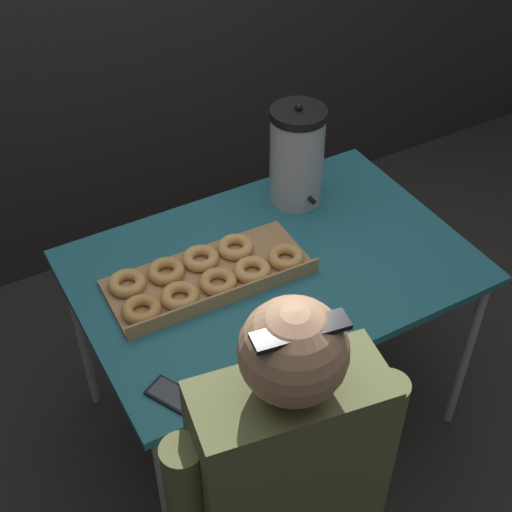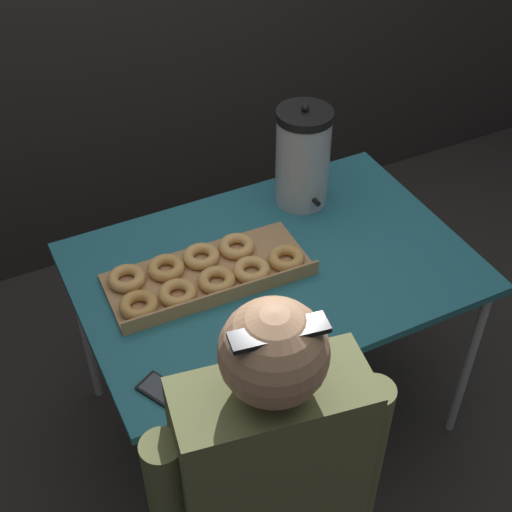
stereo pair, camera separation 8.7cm
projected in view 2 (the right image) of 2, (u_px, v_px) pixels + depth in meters
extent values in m
plane|color=#2D2B28|center=(270.00, 410.00, 2.75)|extent=(12.00, 12.00, 0.00)
cube|color=#236675|center=(273.00, 268.00, 2.26)|extent=(1.23, 0.83, 0.03)
cylinder|color=#ADADB2|center=(157.00, 499.00, 2.07)|extent=(0.03, 0.03, 0.73)
cylinder|color=#ADADB2|center=(468.00, 365.00, 2.45)|extent=(0.03, 0.03, 0.73)
cylinder|color=#ADADB2|center=(85.00, 330.00, 2.57)|extent=(0.03, 0.03, 0.73)
cylinder|color=#ADADB2|center=(352.00, 240.00, 2.94)|extent=(0.03, 0.03, 0.73)
cube|color=tan|center=(209.00, 274.00, 2.20)|extent=(0.64, 0.28, 0.02)
cube|color=tan|center=(224.00, 295.00, 2.10)|extent=(0.63, 0.03, 0.04)
torus|color=tan|center=(139.00, 305.00, 2.07)|extent=(0.14, 0.14, 0.03)
torus|color=#DCA458|center=(178.00, 293.00, 2.10)|extent=(0.13, 0.13, 0.03)
torus|color=#DBA357|center=(217.00, 280.00, 2.14)|extent=(0.16, 0.16, 0.03)
torus|color=#E4AC5F|center=(252.00, 270.00, 2.18)|extent=(0.13, 0.13, 0.03)
torus|color=tan|center=(286.00, 258.00, 2.22)|extent=(0.15, 0.15, 0.03)
torus|color=#DFA75A|center=(127.00, 278.00, 2.15)|extent=(0.14, 0.14, 0.03)
torus|color=tan|center=(166.00, 268.00, 2.19)|extent=(0.16, 0.16, 0.03)
torus|color=#E5AD60|center=(201.00, 256.00, 2.23)|extent=(0.14, 0.14, 0.03)
torus|color=#E6AE61|center=(237.00, 246.00, 2.26)|extent=(0.16, 0.16, 0.03)
cylinder|color=#B7B7BC|center=(303.00, 161.00, 2.40)|extent=(0.18, 0.18, 0.32)
cylinder|color=black|center=(305.00, 115.00, 2.28)|extent=(0.19, 0.19, 0.03)
sphere|color=black|center=(305.00, 108.00, 2.27)|extent=(0.03, 0.03, 0.03)
cylinder|color=black|center=(315.00, 201.00, 2.40)|extent=(0.02, 0.05, 0.02)
cube|color=black|center=(163.00, 392.00, 1.87)|extent=(0.13, 0.15, 0.01)
cube|color=#2D333D|center=(163.00, 390.00, 1.86)|extent=(0.11, 0.13, 0.00)
cube|color=#60663D|center=(271.00, 473.00, 1.66)|extent=(0.45, 0.26, 0.63)
sphere|color=tan|center=(274.00, 353.00, 1.38)|extent=(0.22, 0.22, 0.22)
cube|color=black|center=(279.00, 332.00, 1.30)|extent=(0.19, 0.08, 0.01)
cylinder|color=#60663D|center=(365.00, 454.00, 1.74)|extent=(0.09, 0.09, 0.50)
cylinder|color=#60663D|center=(170.00, 508.00, 1.63)|extent=(0.09, 0.09, 0.50)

